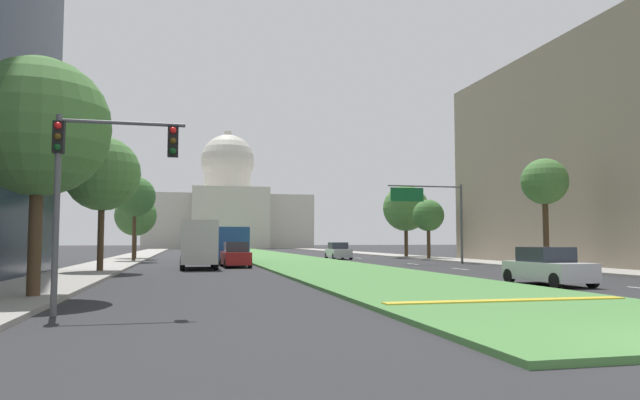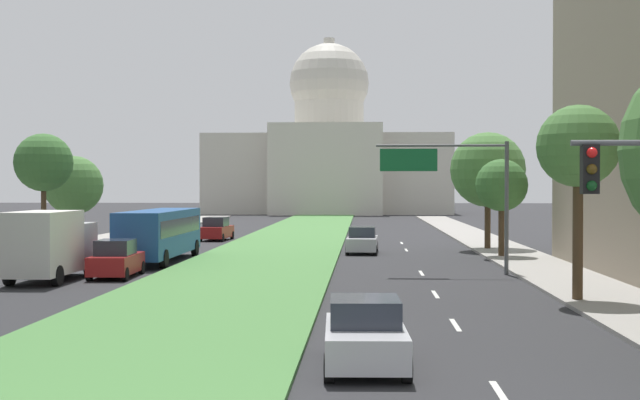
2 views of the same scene
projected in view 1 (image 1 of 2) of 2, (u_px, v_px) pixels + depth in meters
name	position (u px, v px, depth m)	size (l,w,h in m)	color
ground_plane	(261.00, 255.00, 74.47)	(294.06, 294.06, 0.00)	#2B2B2D
grass_median	(268.00, 256.00, 67.98)	(8.52, 120.30, 0.14)	#4C8442
median_curb_nose	(508.00, 300.00, 16.96)	(7.67, 0.50, 0.04)	gold
lane_dashes_right	(422.00, 265.00, 45.04)	(0.16, 49.72, 0.01)	silver
sidewalk_left	(128.00, 259.00, 58.13)	(4.00, 120.30, 0.15)	#9E9991
sidewalk_right	(408.00, 257.00, 64.83)	(4.00, 120.30, 0.15)	#9E9991
capitol_building	(227.00, 210.00, 139.28)	(38.57, 25.97, 28.54)	beige
traffic_light_near_left	(92.00, 169.00, 15.08)	(3.34, 0.35, 5.20)	#515456
overhead_guide_sign	(434.00, 206.00, 46.91)	(6.45, 0.20, 6.50)	#515456
street_tree_left_near	(39.00, 127.00, 18.84)	(4.57, 4.57, 7.92)	#4C3823
street_tree_left_mid	(102.00, 174.00, 33.99)	(4.40, 4.40, 8.05)	#4C3823
street_tree_right_mid	(545.00, 183.00, 37.96)	(3.04, 3.04, 7.32)	#4C3823
street_tree_left_far	(135.00, 197.00, 50.77)	(3.56, 3.56, 7.55)	#4C3823
street_tree_right_far	(428.00, 216.00, 57.11)	(3.13, 3.13, 5.95)	#4C3823
street_tree_left_distant	(136.00, 215.00, 57.10)	(4.08, 4.08, 6.42)	#4C3823
street_tree_right_distant	(406.00, 208.00, 63.21)	(5.03, 5.03, 7.94)	#4C3823
sedan_lead_stopped	(548.00, 267.00, 24.67)	(2.07, 4.17, 1.63)	#BCBCC1
sedan_midblock	(236.00, 256.00, 40.88)	(1.99, 4.21, 1.80)	maroon
sedan_distant	(338.00, 251.00, 58.39)	(2.11, 4.59, 1.70)	#BCBCC1
sedan_far_horizon	(216.00, 249.00, 67.91)	(2.22, 4.61, 1.86)	maroon
box_truck_delivery	(199.00, 244.00, 38.79)	(2.40, 6.40, 3.20)	#BCBCC1
city_bus	(228.00, 242.00, 49.14)	(2.62, 11.00, 2.95)	#1E4C8C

